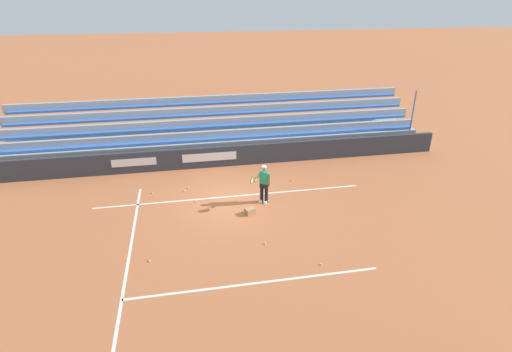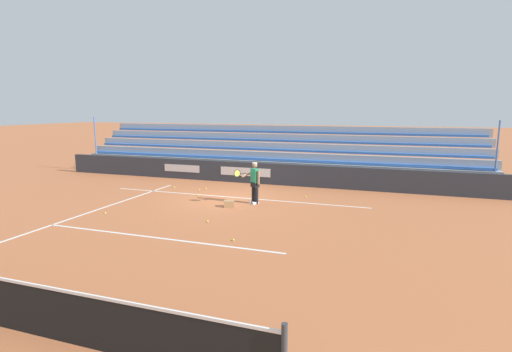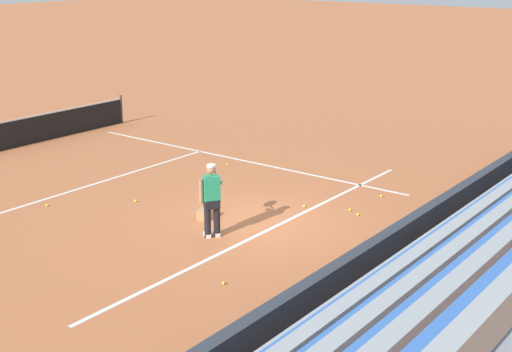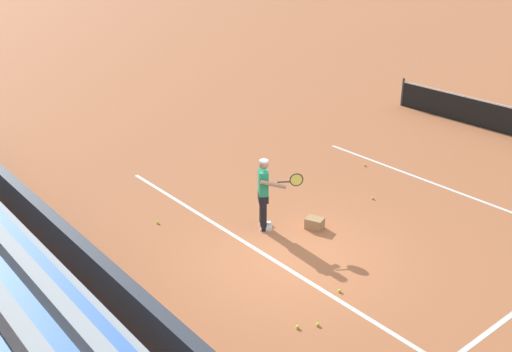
# 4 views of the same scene
# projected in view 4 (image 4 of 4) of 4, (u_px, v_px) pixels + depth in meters

# --- Properties ---
(ground_plane) EXTENTS (160.00, 160.00, 0.00)m
(ground_plane) POSITION_uv_depth(u_px,v_px,m) (294.00, 254.00, 12.93)
(ground_plane) COLOR #B7663D
(court_baseline_white) EXTENTS (12.00, 0.10, 0.01)m
(court_baseline_white) POSITION_uv_depth(u_px,v_px,m) (277.00, 262.00, 12.63)
(court_baseline_white) COLOR white
(court_baseline_white) RESTS_ON ground
(court_service_line_white) EXTENTS (8.22, 0.10, 0.01)m
(court_service_line_white) POSITION_uv_depth(u_px,v_px,m) (443.00, 187.00, 16.14)
(court_service_line_white) COLOR white
(court_service_line_white) RESTS_ON ground
(back_wall_sponsor_board) EXTENTS (23.97, 0.25, 1.10)m
(back_wall_sponsor_board) POSITION_uv_depth(u_px,v_px,m) (125.00, 304.00, 10.34)
(back_wall_sponsor_board) COLOR #2D333D
(back_wall_sponsor_board) RESTS_ON ground
(tennis_player) EXTENTS (0.95, 0.84, 1.71)m
(tennis_player) POSITION_uv_depth(u_px,v_px,m) (264.00, 193.00, 13.67)
(tennis_player) COLOR black
(tennis_player) RESTS_ON ground
(ball_box_cardboard) EXTENTS (0.48, 0.43, 0.26)m
(ball_box_cardboard) POSITION_uv_depth(u_px,v_px,m) (315.00, 223.00, 13.96)
(ball_box_cardboard) COLOR #A87F51
(ball_box_cardboard) RESTS_ON ground
(tennis_ball_stray_back) EXTENTS (0.07, 0.07, 0.07)m
(tennis_ball_stray_back) POSITION_uv_depth(u_px,v_px,m) (365.00, 165.00, 17.49)
(tennis_ball_stray_back) COLOR #CCE533
(tennis_ball_stray_back) RESTS_ON ground
(tennis_ball_near_player) EXTENTS (0.07, 0.07, 0.07)m
(tennis_ball_near_player) POSITION_uv_depth(u_px,v_px,m) (158.00, 222.00, 14.21)
(tennis_ball_near_player) COLOR #CCE533
(tennis_ball_near_player) RESTS_ON ground
(tennis_ball_far_right) EXTENTS (0.07, 0.07, 0.07)m
(tennis_ball_far_right) POSITION_uv_depth(u_px,v_px,m) (373.00, 198.00, 15.44)
(tennis_ball_far_right) COLOR #CCE533
(tennis_ball_far_right) RESTS_ON ground
(tennis_ball_toward_net) EXTENTS (0.07, 0.07, 0.07)m
(tennis_ball_toward_net) POSITION_uv_depth(u_px,v_px,m) (340.00, 291.00, 11.62)
(tennis_ball_toward_net) COLOR #CCE533
(tennis_ball_toward_net) RESTS_ON ground
(tennis_ball_far_left) EXTENTS (0.07, 0.07, 0.07)m
(tennis_ball_far_left) POSITION_uv_depth(u_px,v_px,m) (318.00, 324.00, 10.66)
(tennis_ball_far_left) COLOR #CCE533
(tennis_ball_far_left) RESTS_ON ground
(tennis_ball_by_box) EXTENTS (0.07, 0.07, 0.07)m
(tennis_ball_by_box) POSITION_uv_depth(u_px,v_px,m) (298.00, 327.00, 10.59)
(tennis_ball_by_box) COLOR #CCE533
(tennis_ball_by_box) RESTS_ON ground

